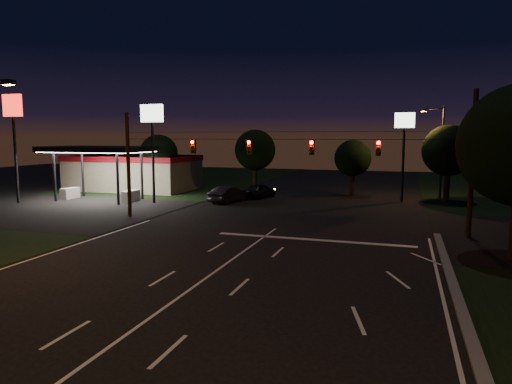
% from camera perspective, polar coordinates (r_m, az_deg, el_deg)
% --- Properties ---
extents(ground, '(140.00, 140.00, 0.00)m').
position_cam_1_polar(ground, '(18.24, -9.72, -12.94)').
color(ground, black).
rests_on(ground, ground).
extents(cross_street_left, '(20.00, 16.00, 0.02)m').
position_cam_1_polar(cross_street_left, '(42.38, -23.78, -2.04)').
color(cross_street_left, black).
rests_on(cross_street_left, ground).
extents(center_line, '(0.14, 40.00, 0.01)m').
position_cam_1_polar(center_line, '(13.67, -22.27, -20.41)').
color(center_line, silver).
rests_on(center_line, ground).
extents(stop_bar, '(12.00, 0.50, 0.01)m').
position_cam_1_polar(stop_bar, '(27.82, 7.07, -5.93)').
color(stop_bar, silver).
rests_on(stop_bar, ground).
extents(utility_pole_right, '(0.30, 0.30, 9.00)m').
position_cam_1_polar(utility_pole_right, '(31.02, 24.98, -5.20)').
color(utility_pole_right, black).
rests_on(utility_pole_right, ground).
extents(utility_pole_left, '(0.28, 0.28, 8.00)m').
position_cam_1_polar(utility_pole_left, '(36.74, -15.46, -2.99)').
color(utility_pole_left, black).
rests_on(utility_pole_left, ground).
extents(signal_span, '(24.00, 0.40, 1.56)m').
position_cam_1_polar(signal_span, '(31.18, 3.00, 5.70)').
color(signal_span, black).
rests_on(signal_span, ground).
extents(gas_station, '(14.20, 16.10, 5.25)m').
position_cam_1_polar(gas_station, '(54.63, -15.31, 2.71)').
color(gas_station, gray).
rests_on(gas_station, ground).
extents(pole_sign_left_near, '(2.20, 0.30, 9.10)m').
position_cam_1_polar(pole_sign_left_near, '(43.22, -12.85, 7.83)').
color(pole_sign_left_near, black).
rests_on(pole_sign_left_near, ground).
extents(pole_sign_left_far, '(2.00, 0.30, 10.00)m').
position_cam_1_polar(pole_sign_left_far, '(47.56, -28.07, 7.86)').
color(pole_sign_left_far, black).
rests_on(pole_sign_left_far, ground).
extents(pole_sign_right, '(1.80, 0.30, 8.40)m').
position_cam_1_polar(pole_sign_right, '(45.15, 18.03, 6.68)').
color(pole_sign_right, black).
rests_on(pole_sign_right, ground).
extents(street_light_right_far, '(2.20, 0.35, 9.00)m').
position_cam_1_polar(street_light_right_far, '(47.26, 21.93, 5.30)').
color(street_light_right_far, black).
rests_on(street_light_right_far, ground).
extents(tree_far_a, '(4.20, 4.20, 6.42)m').
position_cam_1_polar(tree_far_a, '(52.26, -11.97, 4.68)').
color(tree_far_a, black).
rests_on(tree_far_a, ground).
extents(tree_far_b, '(4.60, 4.60, 6.98)m').
position_cam_1_polar(tree_far_b, '(51.85, -0.05, 5.21)').
color(tree_far_b, black).
rests_on(tree_far_b, ground).
extents(tree_far_c, '(3.80, 3.80, 5.86)m').
position_cam_1_polar(tree_far_c, '(48.57, 12.03, 4.10)').
color(tree_far_c, black).
rests_on(tree_far_c, ground).
extents(tree_far_d, '(4.80, 4.80, 7.30)m').
position_cam_1_polar(tree_far_d, '(46.47, 22.94, 4.72)').
color(tree_far_d, black).
rests_on(tree_far_d, ground).
extents(car_oncoming_a, '(2.66, 4.56, 1.46)m').
position_cam_1_polar(car_oncoming_a, '(46.36, 0.48, 0.19)').
color(car_oncoming_a, black).
rests_on(car_oncoming_a, ground).
extents(car_oncoming_b, '(2.53, 4.85, 1.52)m').
position_cam_1_polar(car_oncoming_b, '(43.18, -3.47, -0.28)').
color(car_oncoming_b, black).
rests_on(car_oncoming_b, ground).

